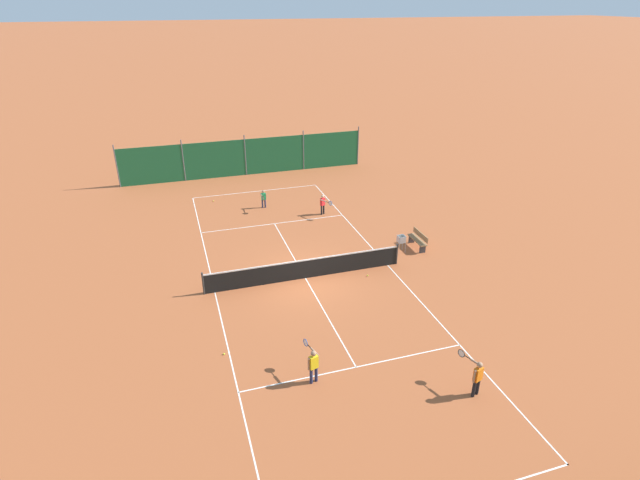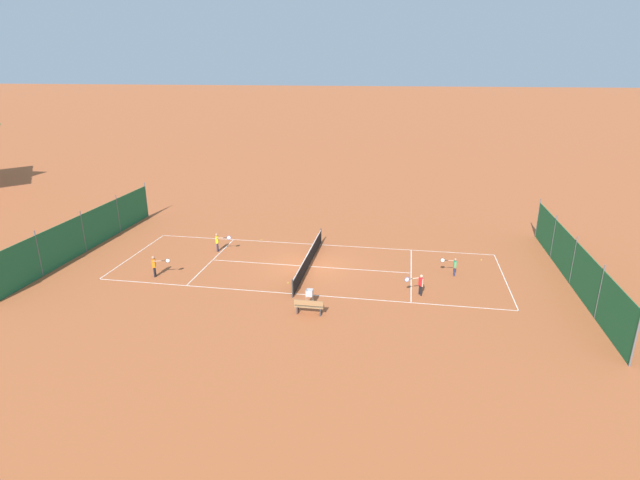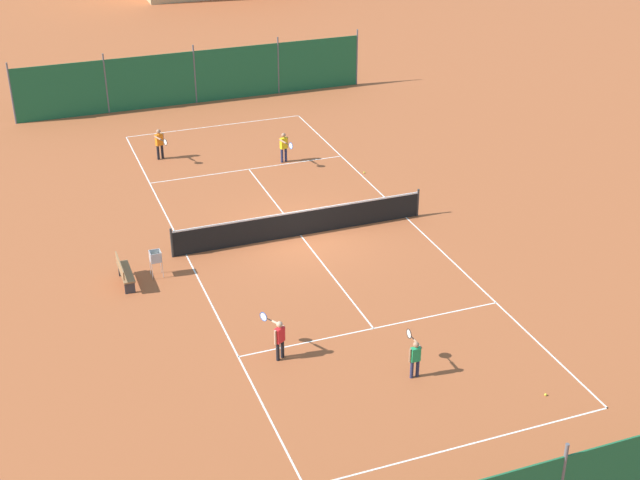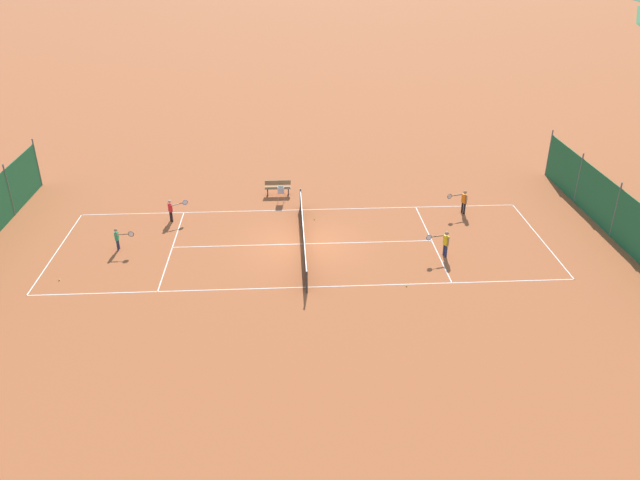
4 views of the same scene
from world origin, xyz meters
TOP-DOWN VIEW (x-y plane):
  - ground_plane at (0.00, 0.00)m, footprint 600.00×600.00m
  - court_line_markings at (0.00, 0.00)m, footprint 8.25×23.85m
  - tennis_net at (0.00, 0.00)m, footprint 9.18×0.08m
  - windscreen_fence_far at (-0.00, 15.50)m, footprint 17.28×0.08m
  - player_far_baseline at (-3.16, 8.76)m, footprint 0.43×1.12m
  - player_near_baseline at (1.62, 6.62)m, footprint 0.42×1.09m
  - player_near_service at (0.08, -8.90)m, footprint 0.38×0.96m
  - player_far_service at (-3.05, -6.85)m, footprint 0.48×1.03m
  - tennis_ball_by_net_right at (4.29, 4.35)m, footprint 0.07×0.07m
  - tennis_ball_alley_right at (2.91, -10.91)m, footprint 0.07×0.07m
  - tennis_ball_by_net_left at (-2.79, 0.68)m, footprint 0.07×0.07m
  - ball_hopper at (-5.30, -1.09)m, footprint 0.36×0.36m
  - courtside_bench at (-6.34, -1.27)m, footprint 0.36×1.50m

SIDE VIEW (x-z plane):
  - ground_plane at x=0.00m, z-range 0.00..0.00m
  - court_line_markings at x=0.00m, z-range 0.00..0.01m
  - tennis_ball_by_net_right at x=4.29m, z-range 0.00..0.07m
  - tennis_ball_alley_right at x=2.91m, z-range 0.00..0.07m
  - tennis_ball_by_net_left at x=-2.79m, z-range 0.00..0.07m
  - courtside_bench at x=-6.34m, z-range 0.03..0.87m
  - tennis_net at x=0.00m, z-range -0.03..1.03m
  - ball_hopper at x=-5.30m, z-range 0.21..1.10m
  - player_near_service at x=0.08m, z-range 0.10..1.22m
  - player_far_service at x=-3.05m, z-range 0.10..1.31m
  - player_near_baseline at x=1.62m, z-range 0.11..1.38m
  - player_far_baseline at x=-3.16m, z-range 0.11..1.43m
  - windscreen_fence_far at x=0.00m, z-range -0.14..2.76m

